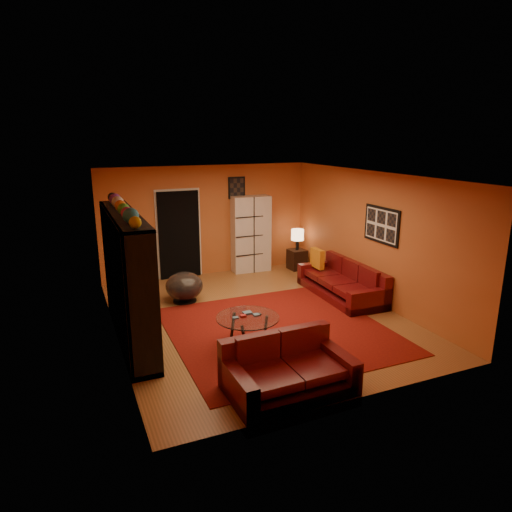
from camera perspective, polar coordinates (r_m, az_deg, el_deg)
name	(u,v)px	position (r m, az deg, el deg)	size (l,w,h in m)	color
floor	(257,317)	(8.56, 0.11, -7.59)	(6.00, 6.00, 0.00)	brown
ceiling	(257,176)	(7.93, 0.11, 10.02)	(6.00, 6.00, 0.00)	white
wall_back	(207,221)	(10.91, -6.12, 4.41)	(6.00, 6.00, 0.00)	#B85928
wall_front	(355,305)	(5.64, 12.26, -5.99)	(6.00, 6.00, 0.00)	#B85928
wall_left	(112,264)	(7.56, -17.60, -0.98)	(6.00, 6.00, 0.00)	#B85928
wall_right	(372,237)	(9.39, 14.28, 2.31)	(6.00, 6.00, 0.00)	#B85928
rug	(278,330)	(8.01, 2.77, -9.21)	(3.60, 3.60, 0.01)	#600E0B
doorway	(179,235)	(10.75, -9.59, 2.60)	(0.95, 0.10, 2.04)	black
wall_art_right	(382,225)	(9.09, 15.44, 3.75)	(0.03, 1.00, 0.70)	black
wall_art_back	(237,188)	(11.02, -2.43, 8.53)	(0.42, 0.03, 0.52)	black
entertainment_unit	(127,278)	(7.65, -15.78, -2.60)	(0.45, 3.00, 2.10)	black
tv	(132,282)	(7.59, -15.29, -3.13)	(0.13, 0.96, 0.55)	black
sofa	(344,283)	(9.72, 10.97, -3.29)	(0.98, 2.24, 0.85)	#4F0A0E
loveseat	(286,369)	(6.23, 3.77, -13.88)	(1.66, 1.02, 0.85)	#4F0A0E
throw_pillow	(317,258)	(10.17, 7.67, -0.29)	(0.12, 0.42, 0.42)	orange
coffee_table	(248,320)	(7.24, -1.05, -8.00)	(1.00, 1.00, 0.50)	silver
storage_cabinet	(251,234)	(11.14, -0.66, 2.76)	(0.93, 0.41, 1.86)	silver
bowl_chair	(184,286)	(9.31, -8.95, -3.75)	(0.75, 0.75, 0.61)	black
side_table	(297,259)	(11.48, 5.14, -0.42)	(0.40, 0.40, 0.50)	black
table_lamp	(297,235)	(11.33, 5.21, 2.59)	(0.31, 0.31, 0.52)	black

